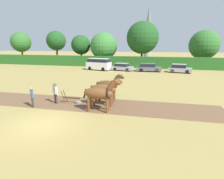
{
  "coord_description": "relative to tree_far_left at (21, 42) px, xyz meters",
  "views": [
    {
      "loc": [
        6.5,
        -8.49,
        4.73
      ],
      "look_at": [
        3.06,
        5.36,
        1.1
      ],
      "focal_mm": 28.0,
      "sensor_mm": 36.0,
      "label": 1
    }
  ],
  "objects": [
    {
      "name": "parked_van",
      "position": [
        24.48,
        -8.49,
        -4.34
      ],
      "size": [
        4.99,
        2.86,
        2.24
      ],
      "rotation": [
        0.0,
        0.0,
        -0.2
      ],
      "color": "silver",
      "rests_on": "ground"
    },
    {
      "name": "draft_horse_lead_right",
      "position": [
        31.38,
        -28.07,
        -4.16
      ],
      "size": [
        2.79,
        0.93,
        2.34
      ],
      "rotation": [
        0.0,
        0.0,
        0.04
      ],
      "color": "brown",
      "rests_on": "ground"
    },
    {
      "name": "farmer_onlooker_left",
      "position": [
        26.01,
        -29.78,
        -4.57
      ],
      "size": [
        0.46,
        0.49,
        1.59
      ],
      "rotation": [
        0.0,
        0.0,
        0.75
      ],
      "color": "#38332D",
      "rests_on": "ground"
    },
    {
      "name": "tree_center_right",
      "position": [
        32.11,
        -0.87,
        0.81
      ],
      "size": [
        6.94,
        6.94,
        9.78
      ],
      "color": "#4C3823",
      "rests_on": "ground"
    },
    {
      "name": "hedgerow",
      "position": [
        28.7,
        -3.0,
        -4.3
      ],
      "size": [
        77.66,
        1.25,
        2.38
      ],
      "primitive_type": "cube",
      "color": "#286023",
      "rests_on": "ground"
    },
    {
      "name": "parked_car_center_left",
      "position": [
        33.99,
        -8.14,
        -4.76
      ],
      "size": [
        4.5,
        1.95,
        1.5
      ],
      "rotation": [
        0.0,
        0.0,
        0.05
      ],
      "color": "#565B66",
      "rests_on": "ground"
    },
    {
      "name": "farmer_beside_team",
      "position": [
        31.31,
        -24.81,
        -4.6
      ],
      "size": [
        0.31,
        0.62,
        1.55
      ],
      "rotation": [
        0.0,
        0.0,
        -0.27
      ],
      "color": "#38332D",
      "rests_on": "ground"
    },
    {
      "name": "ground_plane",
      "position": [
        28.7,
        -32.43,
        -5.49
      ],
      "size": [
        240.0,
        240.0,
        0.0
      ],
      "primitive_type": "plane",
      "color": "#998447"
    },
    {
      "name": "draft_horse_trail_left",
      "position": [
        31.34,
        -26.77,
        -4.11
      ],
      "size": [
        2.64,
        0.92,
        2.45
      ],
      "rotation": [
        0.0,
        0.0,
        0.04
      ],
      "color": "#513319",
      "rests_on": "ground"
    },
    {
      "name": "tree_left",
      "position": [
        9.39,
        1.86,
        0.35
      ],
      "size": [
        5.03,
        5.03,
        8.38
      ],
      "color": "#423323",
      "rests_on": "ground"
    },
    {
      "name": "tree_far_left",
      "position": [
        0.0,
        0.0,
        0.0
      ],
      "size": [
        5.16,
        5.16,
        8.09
      ],
      "color": "brown",
      "rests_on": "ground"
    },
    {
      "name": "church_spire",
      "position": [
        32.16,
        22.75,
        3.79
      ],
      "size": [
        2.73,
        2.73,
        17.74
      ],
      "color": "gray",
      "rests_on": "ground"
    },
    {
      "name": "plowed_furrow_strip",
      "position": [
        27.29,
        -28.22,
        -5.48
      ],
      "size": [
        26.61,
        4.51,
        0.01
      ],
      "primitive_type": "cube",
      "rotation": [
        0.0,
        0.0,
        0.04
      ],
      "color": "brown",
      "rests_on": "ground"
    },
    {
      "name": "plow",
      "position": [
        28.68,
        -28.17,
        -5.16
      ],
      "size": [
        1.72,
        0.47,
        1.13
      ],
      "rotation": [
        0.0,
        0.0,
        0.04
      ],
      "color": "#4C331E",
      "rests_on": "ground"
    },
    {
      "name": "farmer_at_plow",
      "position": [
        27.29,
        -28.55,
        -4.5
      ],
      "size": [
        0.57,
        0.42,
        1.68
      ],
      "rotation": [
        0.0,
        0.0,
        1.01
      ],
      "color": "#38332D",
      "rests_on": "ground"
    },
    {
      "name": "tree_center",
      "position": [
        23.01,
        -0.01,
        -0.97
      ],
      "size": [
        6.36,
        6.36,
        7.7
      ],
      "color": "brown",
      "rests_on": "ground"
    },
    {
      "name": "parked_car_left",
      "position": [
        29.1,
        -8.12,
        -4.8
      ],
      "size": [
        4.25,
        2.55,
        1.41
      ],
      "rotation": [
        0.0,
        0.0,
        -0.19
      ],
      "color": "#9E9EA8",
      "rests_on": "ground"
    },
    {
      "name": "tree_center_left",
      "position": [
        16.92,
        0.62,
        -0.71
      ],
      "size": [
        4.75,
        4.75,
        7.17
      ],
      "color": "brown",
      "rests_on": "ground"
    },
    {
      "name": "tree_right",
      "position": [
        45.13,
        1.49,
        -0.72
      ],
      "size": [
        6.24,
        6.24,
        7.89
      ],
      "color": "#423323",
      "rests_on": "ground"
    },
    {
      "name": "parked_car_center",
      "position": [
        39.4,
        -8.24,
        -4.76
      ],
      "size": [
        4.14,
        2.42,
        1.51
      ],
      "rotation": [
        0.0,
        0.0,
        -0.17
      ],
      "color": "#9E9EA8",
      "rests_on": "ground"
    },
    {
      "name": "draft_horse_lead_left",
      "position": [
        31.44,
        -29.37,
        -4.11
      ],
      "size": [
        2.89,
        0.96,
        2.5
      ],
      "rotation": [
        0.0,
        0.0,
        0.04
      ],
      "color": "brown",
      "rests_on": "ground"
    }
  ]
}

